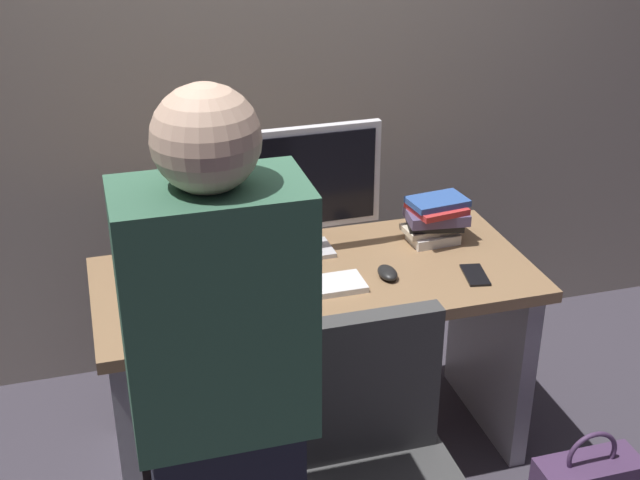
# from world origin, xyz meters

# --- Properties ---
(ground_plane) EXTENTS (9.00, 9.00, 0.00)m
(ground_plane) POSITION_xyz_m (0.00, 0.00, 0.00)
(ground_plane) COLOR #3D3842
(desk) EXTENTS (1.45, 0.66, 0.73)m
(desk) POSITION_xyz_m (0.00, 0.00, 0.51)
(desk) COLOR #93704C
(desk) RESTS_ON ground
(person_at_desk) EXTENTS (0.40, 0.24, 1.64)m
(person_at_desk) POSITION_xyz_m (-0.45, -0.83, 0.84)
(person_at_desk) COLOR #262838
(person_at_desk) RESTS_ON ground
(monitor) EXTENTS (0.54, 0.14, 0.46)m
(monitor) POSITION_xyz_m (0.00, 0.16, 0.99)
(monitor) COLOR silver
(monitor) RESTS_ON desk
(keyboard) EXTENTS (0.43, 0.13, 0.02)m
(keyboard) POSITION_xyz_m (-0.09, -0.10, 0.74)
(keyboard) COLOR white
(keyboard) RESTS_ON desk
(mouse) EXTENTS (0.06, 0.10, 0.03)m
(mouse) POSITION_xyz_m (0.22, -0.09, 0.75)
(mouse) COLOR black
(mouse) RESTS_ON desk
(cup_near_keyboard) EXTENTS (0.07, 0.07, 0.09)m
(cup_near_keyboard) POSITION_xyz_m (-0.37, -0.17, 0.77)
(cup_near_keyboard) COLOR #3372B2
(cup_near_keyboard) RESTS_ON desk
(cup_by_monitor) EXTENTS (0.07, 0.07, 0.10)m
(cup_by_monitor) POSITION_xyz_m (-0.43, 0.18, 0.78)
(cup_by_monitor) COLOR #D84C3F
(cup_by_monitor) RESTS_ON desk
(book_stack) EXTENTS (0.23, 0.20, 0.16)m
(book_stack) POSITION_xyz_m (0.47, 0.12, 0.82)
(book_stack) COLOR white
(book_stack) RESTS_ON desk
(cell_phone) EXTENTS (0.09, 0.15, 0.01)m
(cell_phone) POSITION_xyz_m (0.50, -0.16, 0.73)
(cell_phone) COLOR black
(cell_phone) RESTS_ON desk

